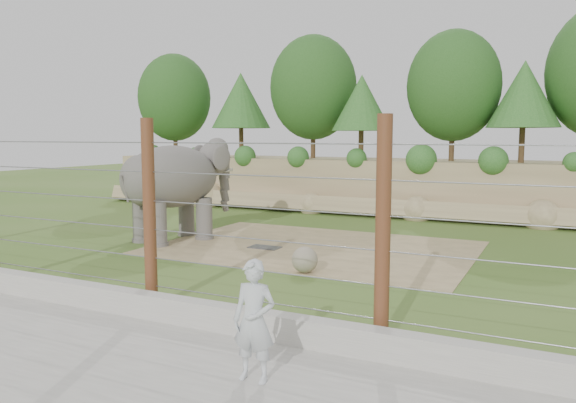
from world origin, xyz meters
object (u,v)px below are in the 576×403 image
at_px(elephant, 172,191).
at_px(barrier_fence, 149,215).
at_px(stone_ball, 305,260).
at_px(zookeeper, 254,321).

bearing_deg(elephant, barrier_fence, -35.28).
height_order(stone_ball, barrier_fence, barrier_fence).
bearing_deg(barrier_fence, zookeeper, -29.69).
height_order(elephant, stone_ball, elephant).
bearing_deg(barrier_fence, elephant, 124.54).
distance_m(elephant, barrier_fence, 7.83).
height_order(elephant, zookeeper, elephant).
distance_m(elephant, stone_ball, 6.62).
xyz_separation_m(barrier_fence, zookeeper, (3.70, -2.11, -1.08)).
relative_size(stone_ball, zookeeper, 0.38).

